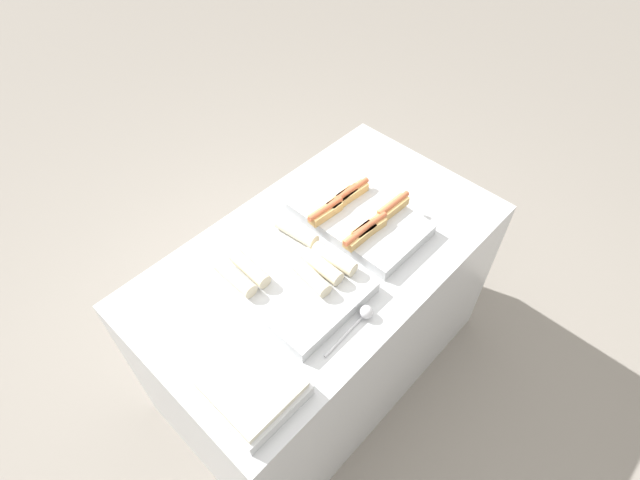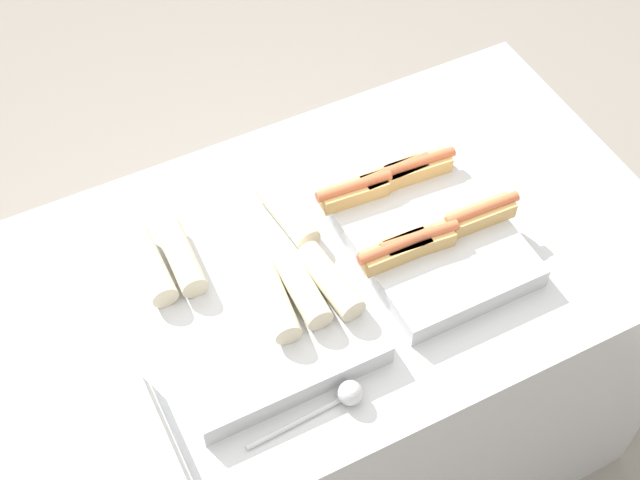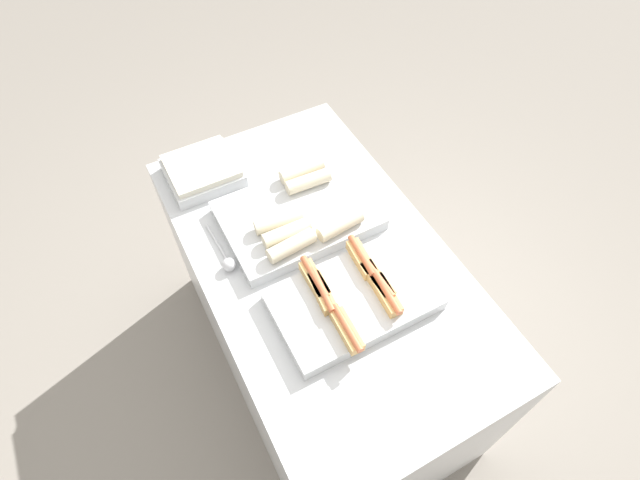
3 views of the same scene
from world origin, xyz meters
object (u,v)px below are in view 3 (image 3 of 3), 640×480
at_px(tray_wraps, 298,215).
at_px(serving_spoon_near, 227,261).
at_px(tray_side_front, 202,171).
at_px(tray_hotdogs, 353,298).

xyz_separation_m(tray_wraps, serving_spoon_near, (0.06, -0.30, -0.02)).
xyz_separation_m(tray_side_front, serving_spoon_near, (0.42, -0.07, -0.02)).
relative_size(tray_hotdogs, tray_side_front, 1.88).
xyz_separation_m(tray_hotdogs, tray_side_front, (-0.75, -0.23, 0.00)).
bearing_deg(tray_side_front, serving_spoon_near, -9.38).
height_order(tray_hotdogs, tray_side_front, tray_hotdogs).
bearing_deg(serving_spoon_near, tray_side_front, 170.62).
relative_size(tray_side_front, serving_spoon_near, 1.16).
relative_size(tray_hotdogs, tray_wraps, 0.95).
bearing_deg(serving_spoon_near, tray_hotdogs, 42.35).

